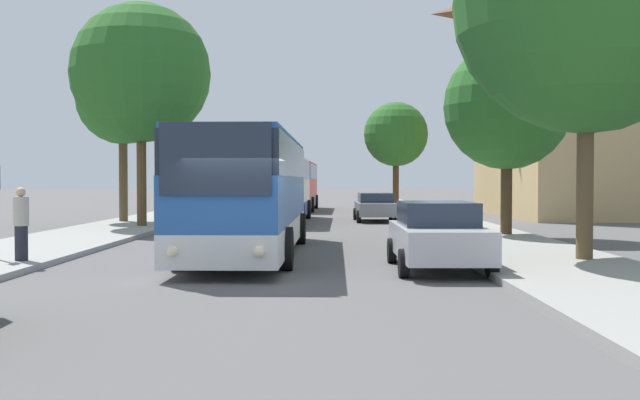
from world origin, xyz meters
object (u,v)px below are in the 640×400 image
Objects in this scene: bus_front at (250,192)px; tree_left_near at (141,73)px; tree_left_far at (123,99)px; pedestrian_waiting_far at (21,224)px; tree_right_near at (396,135)px; parked_car_right_near at (438,235)px; tree_right_mid at (507,107)px; bus_rear at (295,185)px; tree_right_far at (587,1)px; bus_middle at (278,187)px; parked_car_right_far at (375,206)px.

tree_left_near reaches higher than bus_front.
tree_left_near reaches higher than tree_left_far.
bus_front is at bearing 162.16° from pedestrian_waiting_far.
tree_right_near is at bearing 54.76° from tree_left_near.
tree_right_mid is (3.82, 9.29, 3.85)m from parked_car_right_near.
parked_car_right_near is 9.84m from pedestrian_waiting_far.
tree_right_mid is (8.49, -24.40, 2.93)m from bus_rear.
tree_left_far is (-7.36, 14.21, 4.11)m from bus_front.
tree_right_far is (13.55, 0.51, 5.36)m from pedestrian_waiting_far.
parked_car_right_near is 18.37m from tree_left_near.
tree_left_near is at bearing -133.58° from bus_middle.
pedestrian_waiting_far is 0.22× the size of tree_left_far.
parked_car_right_near is at bearing -112.37° from tree_right_mid.
pedestrian_waiting_far reaches higher than parked_car_right_near.
parked_car_right_far is (4.82, 0.65, -0.96)m from bus_middle.
bus_middle is at bearing 130.51° from tree_right_mid.
tree_left_near reaches higher than tree_right_near.
tree_right_near is at bearing 93.24° from tree_right_far.
bus_front is 1.07× the size of bus_rear.
bus_middle reaches higher than parked_car_right_near.
bus_front is at bearing -62.64° from tree_left_far.
tree_right_near reaches higher than bus_middle.
bus_front reaches higher than parked_car_right_far.
tree_right_mid reaches higher than parked_car_right_far.
tree_right_far reaches higher than tree_left_far.
tree_right_mid is (8.49, 5.94, 2.93)m from bus_front.
tree_right_mid is at bearing -85.28° from tree_right_near.
tree_right_near is 1.03× the size of tree_right_mid.
parked_car_right_far is 0.48× the size of tree_right_far.
tree_right_near is at bearing 94.72° from tree_right_mid.
tree_right_near is at bearing -93.62° from parked_car_right_near.
tree_right_near is (1.99, 31.50, 4.22)m from parked_car_right_near.
bus_rear is 2.43× the size of parked_car_right_near.
tree_right_far reaches higher than parked_car_right_far.
tree_left_near is (-5.64, -19.60, 4.81)m from bus_rear.
bus_front reaches higher than bus_rear.
tree_right_far is at bearing -46.49° from tree_left_far.
bus_front is at bearing -103.31° from tree_right_near.
bus_front is at bearing -62.27° from tree_left_near.
bus_front is at bearing -35.65° from parked_car_right_near.
tree_left_far is at bearing -112.94° from bus_rear.
bus_middle is at bearing -151.51° from pedestrian_waiting_far.
parked_car_right_near is 0.48× the size of tree_right_far.
bus_front is 5.95m from pedestrian_waiting_far.
bus_rear is 33.62m from pedestrian_waiting_far.
bus_rear is 2.42× the size of parked_car_right_far.
tree_left_near is 1.33× the size of tree_right_near.
tree_left_near reaches higher than tree_right_mid.
bus_front reaches higher than parked_car_right_near.
parked_car_right_far is at bearing -100.40° from tree_right_near.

